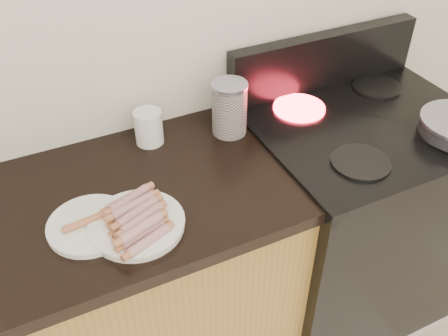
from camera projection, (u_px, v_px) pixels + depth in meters
name	position (u px, v px, depth m)	size (l,w,h in m)	color
wall_back	(97.00, 15.00, 1.39)	(4.00, 0.04, 2.60)	silver
stove	(348.00, 218.00, 1.96)	(0.76, 0.65, 0.91)	black
stove_panel	(324.00, 60.00, 1.81)	(0.76, 0.06, 0.20)	black
burner_near_left	(360.00, 162.00, 1.49)	(0.18, 0.18, 0.01)	black
burner_near_right	(445.00, 134.00, 1.61)	(0.18, 0.18, 0.01)	black
burner_far_left	(299.00, 108.00, 1.73)	(0.18, 0.18, 0.01)	#FF1E2D
burner_far_right	(377.00, 87.00, 1.85)	(0.18, 0.18, 0.01)	black
main_plate	(137.00, 225.00, 1.30)	(0.25, 0.25, 0.02)	white
side_plate	(90.00, 225.00, 1.30)	(0.22, 0.22, 0.02)	white
hotdog_pile	(136.00, 217.00, 1.28)	(0.12, 0.23, 0.05)	maroon
plain_sausages	(89.00, 220.00, 1.29)	(0.13, 0.03, 0.02)	#B56344
canister	(229.00, 108.00, 1.59)	(0.12, 0.12, 0.18)	silver
mug	(149.00, 127.00, 1.57)	(0.09, 0.09, 0.11)	white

